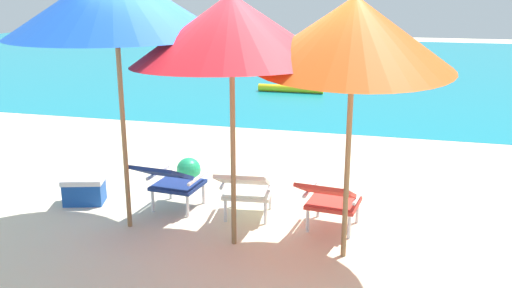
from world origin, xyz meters
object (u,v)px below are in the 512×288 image
object	(u,v)px
lounge_chair_right	(330,198)
swim_buoy	(291,89)
beach_umbrella_left	(115,1)
lounge_chair_center	(246,187)
lounge_chair_left	(170,180)
beach_umbrella_center	(232,29)
beach_ball	(189,170)
cooler_box	(84,190)
beach_umbrella_right	(354,32)

from	to	relation	value
lounge_chair_right	swim_buoy	bearing A→B (deg)	103.87
beach_umbrella_left	lounge_chair_center	bearing A→B (deg)	20.03
lounge_chair_left	beach_umbrella_center	distance (m)	2.02
beach_umbrella_left	beach_umbrella_center	world-z (taller)	beach_umbrella_left
lounge_chair_right	beach_ball	distance (m)	2.32
swim_buoy	lounge_chair_left	bearing A→B (deg)	-89.15
swim_buoy	lounge_chair_left	world-z (taller)	lounge_chair_left
lounge_chair_center	lounge_chair_right	xyz separation A→B (m)	(0.92, -0.09, 0.00)
lounge_chair_left	beach_ball	world-z (taller)	lounge_chair_left
cooler_box	beach_umbrella_center	bearing A→B (deg)	-16.11
beach_umbrella_right	cooler_box	bearing A→B (deg)	169.41
swim_buoy	beach_umbrella_center	distance (m)	8.52
beach_umbrella_right	beach_umbrella_center	bearing A→B (deg)	-179.85
lounge_chair_left	lounge_chair_center	distance (m)	0.88
lounge_chair_right	beach_umbrella_right	world-z (taller)	beach_umbrella_right
lounge_chair_right	cooler_box	world-z (taller)	lounge_chair_right
beach_umbrella_center	beach_ball	world-z (taller)	beach_umbrella_center
beach_umbrella_right	beach_ball	xyz separation A→B (m)	(-2.20, 1.61, -1.95)
beach_umbrella_left	beach_umbrella_right	distance (m)	2.31
swim_buoy	cooler_box	size ratio (longest dim) A/B	2.95
cooler_box	beach_umbrella_right	bearing A→B (deg)	-10.59
lounge_chair_center	beach_umbrella_left	bearing A→B (deg)	-159.97
lounge_chair_right	beach_umbrella_left	bearing A→B (deg)	-170.68
lounge_chair_right	beach_ball	xyz separation A→B (m)	(-2.00, 1.16, -0.24)
beach_umbrella_left	beach_umbrella_right	bearing A→B (deg)	-2.79
swim_buoy	lounge_chair_center	size ratio (longest dim) A/B	1.73
swim_buoy	beach_umbrella_right	bearing A→B (deg)	-75.58
beach_ball	lounge_chair_right	bearing A→B (deg)	-29.99
lounge_chair_right	beach_umbrella_right	xyz separation A→B (m)	(0.20, -0.46, 1.70)
lounge_chair_right	beach_umbrella_right	bearing A→B (deg)	-66.69
lounge_chair_left	beach_umbrella_left	world-z (taller)	beach_umbrella_left
lounge_chair_center	beach_ball	distance (m)	1.54
lounge_chair_left	beach_umbrella_left	xyz separation A→B (m)	(-0.30, -0.44, 1.95)
beach_umbrella_left	lounge_chair_right	bearing A→B (deg)	9.32
swim_buoy	lounge_chair_right	distance (m)	7.99
lounge_chair_left	cooler_box	size ratio (longest dim) A/B	1.69
beach_umbrella_right	beach_umbrella_left	bearing A→B (deg)	177.21
lounge_chair_center	beach_umbrella_center	bearing A→B (deg)	-87.08
lounge_chair_center	lounge_chair_right	world-z (taller)	same
beach_umbrella_right	beach_ball	distance (m)	3.35
beach_umbrella_center	cooler_box	bearing A→B (deg)	163.89
lounge_chair_left	beach_umbrella_center	bearing A→B (deg)	-31.61
lounge_chair_left	beach_ball	size ratio (longest dim) A/B	2.87
beach_umbrella_left	cooler_box	world-z (taller)	beach_umbrella_left
swim_buoy	lounge_chair_left	distance (m)	7.66
lounge_chair_left	beach_umbrella_center	size ratio (longest dim) A/B	0.35
lounge_chair_right	beach_umbrella_center	xyz separation A→B (m)	(-0.89, -0.46, 1.71)
swim_buoy	beach_ball	size ratio (longest dim) A/B	4.99
lounge_chair_left	beach_ball	bearing A→B (deg)	100.75
cooler_box	lounge_chair_right	bearing A→B (deg)	-2.49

